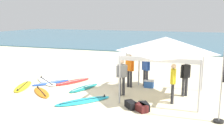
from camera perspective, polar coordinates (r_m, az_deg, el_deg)
The scene contains 19 objects.
ground_plane at distance 12.61m, azimuth -1.68°, elevation -5.35°, with size 80.00×80.00×0.00m, color beige.
sea at distance 44.12m, azimuth 14.45°, elevation 6.53°, with size 80.00×36.00×0.10m, color #386B84.
canopy_tent at distance 12.13m, azimuth 11.39°, elevation 5.28°, with size 3.34×3.34×2.75m.
surfboard_teal at distance 13.75m, azimuth -5.99°, elevation -3.81°, with size 1.07×2.18×0.19m.
surfboard_orange at distance 13.36m, azimuth -14.87°, elevation -4.61°, with size 1.88×1.79×0.19m.
surfboard_white at distance 15.42m, azimuth -13.83°, elevation -2.39°, with size 2.35×2.06×0.19m.
surfboard_red at distance 15.11m, azimuth -8.39°, elevation -2.47°, with size 1.52×2.39×0.19m.
surfboard_cyan at distance 11.70m, azimuth -6.15°, elevation -6.59°, with size 2.16×2.42×0.19m.
surfboard_blue at distance 15.11m, azimuth -12.87°, elevation -2.63°, with size 1.66×2.13×0.19m.
surfboard_yellow at distance 14.70m, azimuth -18.52°, elevation -3.35°, with size 1.42×2.31×0.19m.
person_yellow at distance 11.48m, azimuth 12.94°, elevation -2.24°, with size 0.26×0.55×1.71m.
person_blue at distance 13.96m, azimuth 7.26°, elevation 0.41°, with size 0.49×0.37×1.71m.
person_grey at distance 12.29m, azimuth 2.12°, elevation -1.04°, with size 0.44×0.40×1.71m.
person_orange at distance 13.77m, azimuth 3.81°, elevation 0.32°, with size 0.51×0.34×1.71m.
person_black at distance 12.63m, azimuth 15.44°, elevation -1.11°, with size 0.42×0.41×1.71m.
gear_bag_near_tent at distance 10.73m, azimuth 6.89°, elevation -7.73°, with size 0.60×0.32×0.28m, color black.
gear_bag_by_pole at distance 10.55m, azimuth 6.22°, elevation -8.05°, with size 0.60×0.32×0.28m, color #4C1919.
gear_bag_on_sand at distance 10.86m, azimuth 4.09°, elevation -7.44°, with size 0.60×0.32×0.28m, color black.
cooler_box at distance 13.98m, azimuth 7.93°, elevation -2.92°, with size 0.50×0.36×0.39m.
Camera 1 is at (4.53, -11.18, 3.68)m, focal length 42.69 mm.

